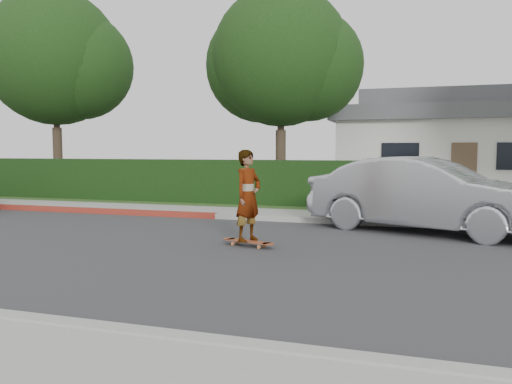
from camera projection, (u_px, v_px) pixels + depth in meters
The scene contains 13 objects.
ground at pixel (89, 245), 9.62m from camera, with size 120.00×120.00×0.00m, color slate.
road at pixel (89, 245), 9.62m from camera, with size 60.00×8.00×0.01m, color #2D2D30.
curb_far at pixel (182, 215), 13.51m from camera, with size 60.00×0.20×0.15m, color #9E9E99.
curb_red_section at pixel (31, 208), 14.99m from camera, with size 12.00×0.21×0.15m, color maroon.
sidewalk_far at pixel (196, 211), 14.37m from camera, with size 60.00×1.60×0.12m, color gray.
planting_strip at pixel (216, 206), 15.90m from camera, with size 60.00×1.60×0.10m, color #2D4C1E.
hedge at pixel (142, 181), 17.29m from camera, with size 15.00×1.00×1.50m, color black.
tree_left at pixel (58, 63), 19.66m from camera, with size 5.99×5.21×8.00m.
tree_center at pixel (282, 62), 17.51m from camera, with size 5.66×4.84×7.44m.
house at pixel (460, 144), 22.31m from camera, with size 10.60×8.60×4.30m.
skateboard at pixel (248, 242), 9.41m from camera, with size 1.14×0.54×0.10m.
skateboarder at pixel (248, 196), 9.33m from camera, with size 0.63×0.41×1.72m, color white.
car_silver at pixel (426, 195), 11.00m from camera, with size 1.77×5.07×1.67m, color #A6A8AD.
Camera 1 is at (5.88, -8.12, 1.83)m, focal length 35.00 mm.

